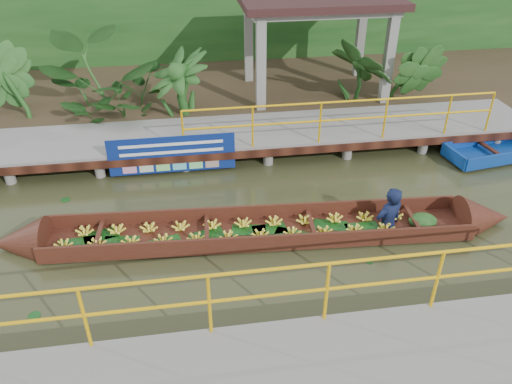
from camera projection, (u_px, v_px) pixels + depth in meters
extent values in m
plane|color=#2A3018|center=(242.00, 232.00, 9.86)|extent=(80.00, 80.00, 0.00)
cube|color=#312818|center=(212.00, 89.00, 16.02)|extent=(30.00, 8.00, 0.45)
cube|color=gray|center=(224.00, 134.00, 12.52)|extent=(16.00, 2.00, 0.15)
cube|color=black|center=(228.00, 155.00, 11.73)|extent=(16.00, 0.12, 0.18)
cylinder|color=#F2B10C|center=(345.00, 101.00, 11.51)|extent=(7.50, 0.05, 0.05)
cylinder|color=#F2B10C|center=(343.00, 119.00, 11.75)|extent=(7.50, 0.05, 0.05)
cylinder|color=#F2B10C|center=(343.00, 121.00, 11.77)|extent=(0.05, 0.05, 1.00)
cylinder|color=gray|center=(55.00, 171.00, 11.49)|extent=(0.24, 0.24, 0.55)
cylinder|color=gray|center=(66.00, 141.00, 12.83)|extent=(0.24, 0.24, 0.55)
cylinder|color=gray|center=(143.00, 165.00, 11.75)|extent=(0.24, 0.24, 0.55)
cylinder|color=gray|center=(145.00, 136.00, 13.09)|extent=(0.24, 0.24, 0.55)
cylinder|color=gray|center=(227.00, 159.00, 12.00)|extent=(0.24, 0.24, 0.55)
cylinder|color=gray|center=(221.00, 131.00, 13.34)|extent=(0.24, 0.24, 0.55)
cylinder|color=gray|center=(308.00, 153.00, 12.26)|extent=(0.24, 0.24, 0.55)
cylinder|color=gray|center=(294.00, 126.00, 13.60)|extent=(0.24, 0.24, 0.55)
cylinder|color=gray|center=(386.00, 147.00, 12.51)|extent=(0.24, 0.24, 0.55)
cylinder|color=gray|center=(365.00, 121.00, 13.85)|extent=(0.24, 0.24, 0.55)
cylinder|color=gray|center=(460.00, 142.00, 12.77)|extent=(0.24, 0.24, 0.55)
cylinder|color=gray|center=(432.00, 117.00, 14.11)|extent=(0.24, 0.24, 0.55)
cylinder|color=gray|center=(227.00, 159.00, 12.00)|extent=(0.24, 0.24, 0.55)
cylinder|color=#F2B10C|center=(344.00, 262.00, 6.55)|extent=(10.00, 0.05, 0.05)
cylinder|color=#F2B10C|center=(341.00, 288.00, 6.79)|extent=(10.00, 0.05, 0.05)
cylinder|color=#F2B10C|center=(341.00, 290.00, 6.82)|extent=(0.05, 0.05, 1.00)
cube|color=gray|center=(261.00, 69.00, 13.43)|extent=(0.25, 0.25, 2.80)
cube|color=gray|center=(388.00, 62.00, 13.89)|extent=(0.25, 0.25, 2.80)
cube|color=gray|center=(249.00, 44.00, 15.44)|extent=(0.25, 0.25, 2.80)
cube|color=gray|center=(360.00, 39.00, 15.90)|extent=(0.25, 0.25, 2.80)
cube|color=gray|center=(318.00, 7.00, 13.98)|extent=(4.00, 2.60, 0.12)
cube|color=#143E14|center=(204.00, 14.00, 17.17)|extent=(30.00, 0.80, 4.00)
cube|color=#36160E|center=(260.00, 233.00, 9.73)|extent=(8.21, 1.53, 0.06)
cube|color=#36160E|center=(257.00, 213.00, 10.08)|extent=(8.15, 0.58, 0.35)
cube|color=#36160E|center=(262.00, 244.00, 9.22)|extent=(8.15, 0.58, 0.35)
cone|color=#36160E|center=(19.00, 243.00, 9.34)|extent=(1.08, 1.04, 0.98)
cone|color=#36160E|center=(484.00, 218.00, 10.02)|extent=(1.08, 1.04, 0.98)
ellipsoid|color=#143E14|center=(423.00, 221.00, 9.92)|extent=(0.60, 0.48, 0.27)
imported|color=#0D1533|center=(394.00, 189.00, 9.45)|extent=(0.72, 0.58, 1.71)
cube|color=navy|center=(506.00, 152.00, 12.54)|extent=(3.25, 1.40, 0.10)
cube|color=navy|center=(495.00, 140.00, 12.85)|extent=(3.12, 0.53, 0.31)
cube|color=navy|center=(454.00, 156.00, 12.08)|extent=(0.20, 0.94, 0.31)
cube|color=black|center=(490.00, 149.00, 12.32)|extent=(0.24, 0.95, 0.05)
cube|color=navy|center=(172.00, 155.00, 11.48)|extent=(2.90, 0.03, 0.91)
cube|color=white|center=(171.00, 144.00, 11.32)|extent=(2.36, 0.01, 0.07)
cube|color=white|center=(172.00, 152.00, 11.42)|extent=(2.36, 0.01, 0.07)
imported|color=#143E14|center=(4.00, 89.00, 12.90)|extent=(1.39, 1.39, 1.74)
imported|color=#143E14|center=(104.00, 84.00, 13.21)|extent=(1.39, 1.39, 1.74)
imported|color=#143E14|center=(180.00, 80.00, 13.47)|extent=(1.39, 1.39, 1.74)
imported|color=#143E14|center=(357.00, 71.00, 14.11)|extent=(1.39, 1.39, 1.74)
imported|color=#143E14|center=(408.00, 69.00, 14.30)|extent=(1.39, 1.39, 1.74)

